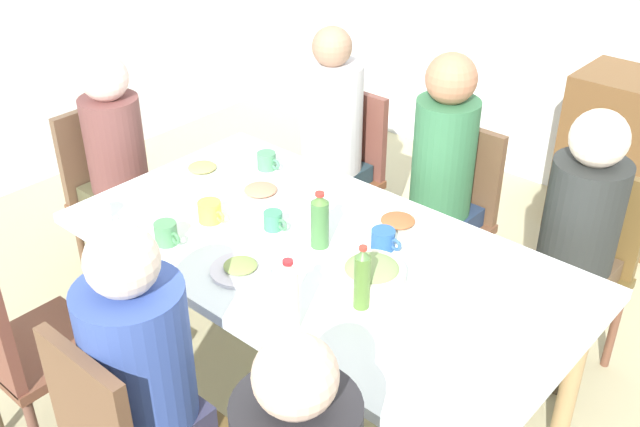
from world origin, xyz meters
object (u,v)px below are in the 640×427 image
bottle_2 (289,297)px  person_2 (330,131)px  plate_1 (241,269)px  bottle_1 (362,279)px  person_3 (118,156)px  person_6 (142,365)px  side_cabinet (633,161)px  plate_3 (202,170)px  cup_0 (99,211)px  chair_0 (448,211)px  chair_2 (341,168)px  person_1 (579,227)px  plate_2 (261,192)px  person_0 (441,170)px  cup_5 (267,161)px  chair_3 (113,188)px  cup_2 (274,221)px  cup_1 (384,239)px  dining_table (320,266)px  chair_1 (579,263)px  bottle_0 (320,221)px  plate_0 (398,223)px  cup_4 (166,233)px  chair_5 (18,343)px  bowl_0 (372,274)px

bottle_2 → person_2: bearing=125.7°
plate_1 → bottle_1: 0.46m
person_3 → person_6: (1.24, -0.80, 0.02)m
person_6 → side_cabinet: (0.40, 2.87, -0.28)m
person_2 → plate_3: bearing=-101.4°
person_2 → cup_0: (-0.14, -1.20, 0.04)m
person_3 → side_cabinet: 2.66m
person_6 → chair_0: bearing=90.0°
cup_0 → chair_2: bearing=83.9°
person_1 → plate_2: bearing=-148.6°
person_0 → person_6: person_0 is taller
cup_5 → bottle_2: bottle_2 is taller
chair_3 → cup_2: chair_3 is taller
cup_1 → dining_table: bearing=-137.6°
chair_1 → cup_0: size_ratio=7.34×
person_2 → cup_0: 1.21m
cup_5 → bottle_0: bearing=-28.0°
person_6 → plate_0: person_6 is taller
bottle_1 → cup_0: bearing=-167.5°
dining_table → chair_0: 0.90m
person_6 → cup_4: 0.64m
cup_4 → bottle_0: 0.56m
chair_1 → bottle_2: 1.39m
person_0 → cup_1: person_0 is taller
bottle_1 → person_0: bearing=108.6°
cup_1 → bottle_2: bearing=-84.6°
person_2 → person_0: bearing=-0.1°
chair_1 → side_cabinet: (-0.23, 1.19, -0.06)m
chair_5 → plate_1: chair_5 is taller
cup_5 → dining_table: bearing=-28.6°
plate_2 → bottle_1: bearing=-21.4°
person_0 → person_1: size_ratio=1.06×
plate_2 → side_cabinet: bearing=66.4°
person_1 → cup_5: (-1.22, -0.47, 0.06)m
chair_0 → plate_1: (-0.11, -1.18, 0.25)m
bottle_0 → bottle_1: bottle_1 is taller
person_3 → bottle_2: (1.46, -0.40, 0.15)m
bowl_0 → side_cabinet: 2.16m
person_1 → plate_0: 0.71m
plate_2 → cup_1: size_ratio=1.99×
chair_5 → person_6: bearing=8.0°
chair_5 → cup_0: bearing=106.2°
person_6 → person_2: bearing=111.7°
chair_0 → bowl_0: bearing=-73.6°
person_0 → dining_table: bearing=-90.0°
person_3 → plate_3: 0.48m
person_2 → cup_4: bearing=-80.6°
dining_table → person_1: person_1 is taller
cup_5 → side_cabinet: side_cabinet is taller
dining_table → plate_1: plate_1 is taller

